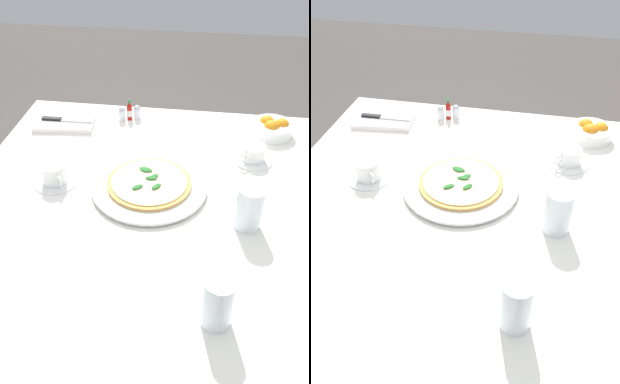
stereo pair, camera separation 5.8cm
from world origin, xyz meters
The scene contains 14 objects.
ground_plane centered at (0.00, 0.00, 0.00)m, with size 8.00×8.00×0.00m, color #4C4742.
dining_table centered at (0.00, 0.00, 0.63)m, with size 1.20×1.20×0.76m.
pizza_plate centered at (-0.04, 0.07, 0.77)m, with size 0.35×0.35×0.02m.
pizza centered at (-0.04, 0.07, 0.78)m, with size 0.26×0.26×0.02m.
coffee_cup_far_right centered at (0.27, 0.27, 0.78)m, with size 0.13×0.13×0.06m.
coffee_cup_left_edge centered at (-0.33, 0.06, 0.79)m, with size 0.13×0.13×0.07m.
water_glass_back_corner centered at (0.17, -0.36, 0.81)m, with size 0.07×0.07×0.13m.
water_glass_far_left centered at (0.24, -0.05, 0.82)m, with size 0.07×0.07×0.13m.
napkin_folded centered at (-0.42, 0.41, 0.77)m, with size 0.23×0.15×0.02m.
dinner_knife centered at (-0.41, 0.41, 0.78)m, with size 0.20×0.02×0.01m.
citrus_bowl centered at (0.35, 0.46, 0.78)m, with size 0.15×0.15×0.07m.
hot_sauce_bottle centered at (-0.18, 0.49, 0.79)m, with size 0.02×0.02×0.08m.
salt_shaker centered at (-0.16, 0.50, 0.78)m, with size 0.03×0.03×0.06m.
pepper_shaker centered at (-0.21, 0.48, 0.78)m, with size 0.03×0.03×0.06m.
Camera 2 is at (0.17, -0.89, 1.53)m, focal length 38.52 mm.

